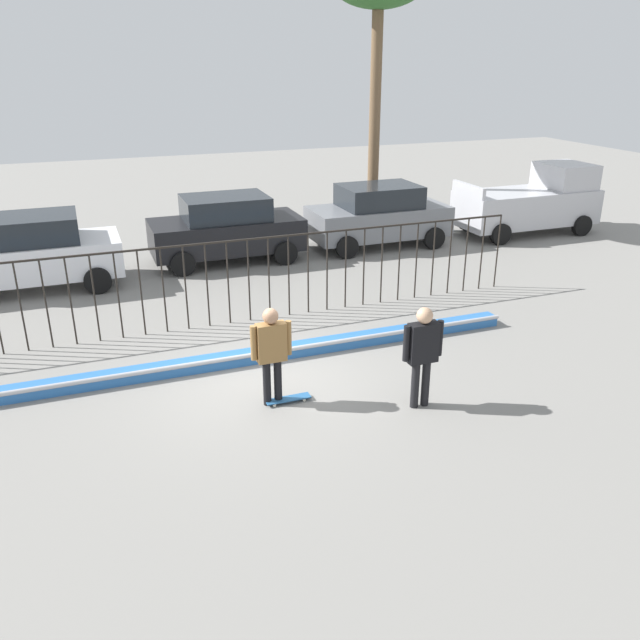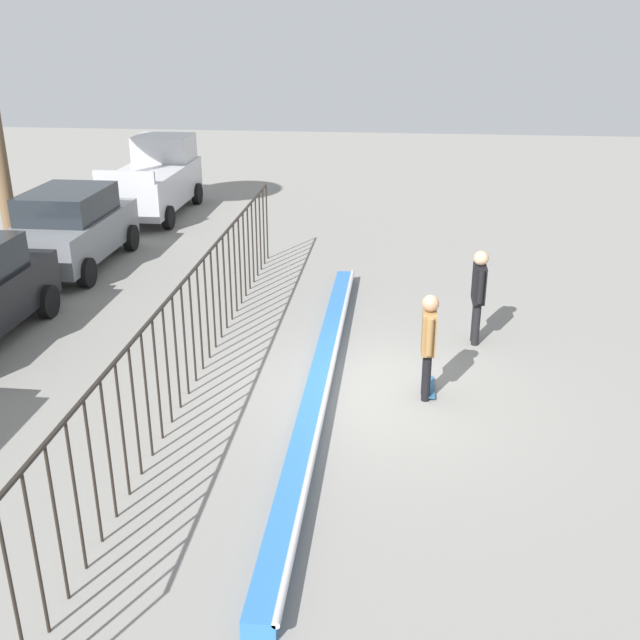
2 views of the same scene
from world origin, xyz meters
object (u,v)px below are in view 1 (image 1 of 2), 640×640
parked_car_gray (379,215)px  pickup_truck (532,202)px  parked_car_white (32,252)px  skateboard (288,399)px  skateboarder (271,348)px  parked_car_black (226,228)px  camera_operator (423,348)px

parked_car_gray → pickup_truck: pickup_truck is taller
parked_car_white → skateboard: bearing=-58.4°
parked_car_white → pickup_truck: bearing=4.8°
skateboarder → pickup_truck: pickup_truck is taller
skateboarder → parked_car_black: parked_car_black is taller
camera_operator → parked_car_white: bearing=-27.8°
camera_operator → parked_car_white: 10.86m
skateboard → camera_operator: bearing=-26.0°
parked_car_black → pickup_truck: (10.31, -0.39, 0.06)m
parked_car_black → parked_car_gray: same height
skateboard → parked_car_white: bearing=115.8°
pickup_truck → camera_operator: bearing=-136.0°
pickup_truck → parked_car_black: bearing=177.1°
camera_operator → parked_car_black: 9.59m
camera_operator → pickup_truck: bearing=-108.2°
parked_car_gray → parked_car_white: bearing=-173.8°
skateboarder → skateboard: skateboarder is taller
camera_operator → parked_car_white: (-6.26, 8.88, -0.11)m
skateboarder → parked_car_white: (-3.94, 7.91, -0.08)m
parked_car_white → pickup_truck: (15.48, 0.26, 0.06)m
skateboard → skateboarder: bearing=166.6°
parked_car_white → pickup_truck: 15.48m
pickup_truck → parked_car_gray: bearing=175.7°
parked_car_black → skateboard: bearing=-99.4°
camera_operator → parked_car_gray: bearing=-84.4°
parked_car_white → parked_car_black: 5.21m
camera_operator → skateboarder: bearing=4.3°
skateboarder → parked_car_black: size_ratio=0.41×
parked_car_white → pickup_truck: pickup_truck is taller
skateboarder → parked_car_gray: 10.43m
skateboarder → camera_operator: 2.52m
parked_car_white → parked_car_black: (5.17, 0.65, 0.00)m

